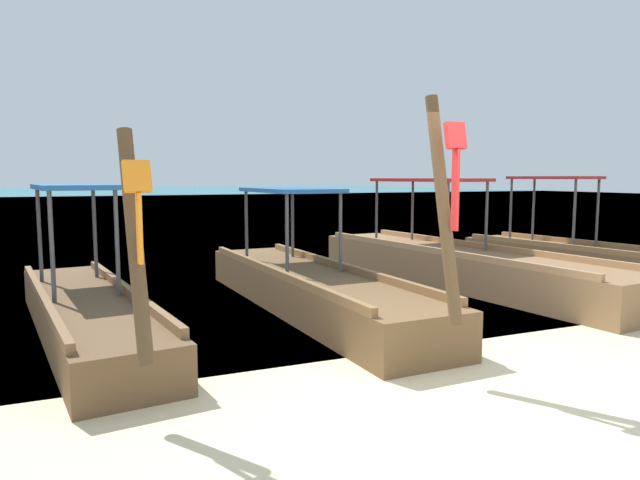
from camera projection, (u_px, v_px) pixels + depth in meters
name	position (u px, v px, depth m)	size (l,w,h in m)	color
ground	(488.00, 403.00, 4.82)	(120.00, 120.00, 0.00)	beige
sea_water	(103.00, 195.00, 60.94)	(120.00, 120.00, 0.00)	#147A89
longtail_boat_orange_ribbon	(87.00, 310.00, 6.82)	(1.64, 5.51, 2.28)	brown
longtail_boat_red_ribbon	(310.00, 287.00, 8.19)	(1.37, 6.28, 2.66)	brown
longtail_boat_pink_ribbon	(459.00, 264.00, 10.15)	(2.05, 7.27, 2.45)	olive
longtail_boat_turquoise_ribbon	(579.00, 255.00, 11.68)	(1.82, 5.64, 2.44)	brown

